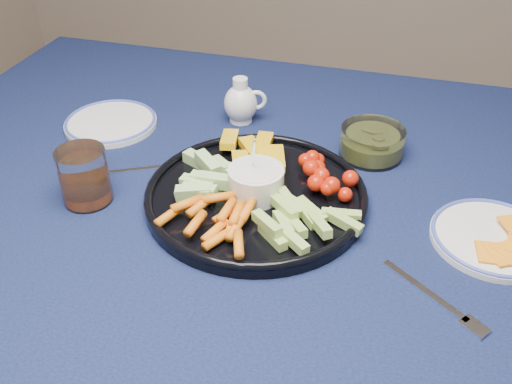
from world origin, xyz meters
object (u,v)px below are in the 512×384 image
(crudite_platter, at_px, (254,192))
(side_plate_extra, at_px, (111,122))
(juice_tumbler, at_px, (85,179))
(cheese_plate, at_px, (494,236))
(dining_table, at_px, (303,223))
(creamer_pitcher, at_px, (241,103))
(pickle_bowl, at_px, (372,143))

(crudite_platter, distance_m, side_plate_extra, 0.41)
(juice_tumbler, bearing_deg, cheese_plate, 6.60)
(dining_table, relative_size, creamer_pitcher, 16.88)
(cheese_plate, distance_m, juice_tumbler, 0.68)
(creamer_pitcher, distance_m, side_plate_extra, 0.28)
(crudite_platter, bearing_deg, creamer_pitcher, 111.61)
(juice_tumbler, bearing_deg, side_plate_extra, 109.32)
(pickle_bowl, xyz_separation_m, side_plate_extra, (-0.54, -0.04, -0.02))
(creamer_pitcher, height_order, cheese_plate, creamer_pitcher)
(side_plate_extra, bearing_deg, pickle_bowl, 3.74)
(crudite_platter, xyz_separation_m, pickle_bowl, (0.18, 0.21, 0.00))
(pickle_bowl, xyz_separation_m, juice_tumbler, (-0.46, -0.28, 0.02))
(side_plate_extra, bearing_deg, cheese_plate, -12.60)
(pickle_bowl, relative_size, juice_tumbler, 1.24)
(pickle_bowl, bearing_deg, creamer_pitcher, 167.69)
(crudite_platter, xyz_separation_m, cheese_plate, (0.39, 0.00, -0.01))
(crudite_platter, xyz_separation_m, juice_tumbler, (-0.28, -0.07, 0.02))
(crudite_platter, height_order, cheese_plate, crudite_platter)
(cheese_plate, xyz_separation_m, juice_tumbler, (-0.68, -0.08, 0.03))
(crudite_platter, bearing_deg, juice_tumbler, -165.31)
(pickle_bowl, height_order, side_plate_extra, pickle_bowl)
(creamer_pitcher, bearing_deg, side_plate_extra, -159.42)
(dining_table, bearing_deg, pickle_bowl, 54.16)
(dining_table, relative_size, crudite_platter, 4.33)
(dining_table, height_order, juice_tumbler, juice_tumbler)
(creamer_pitcher, bearing_deg, crudite_platter, -68.39)
(pickle_bowl, height_order, cheese_plate, pickle_bowl)
(pickle_bowl, height_order, juice_tumbler, juice_tumbler)
(dining_table, distance_m, side_plate_extra, 0.47)
(cheese_plate, bearing_deg, dining_table, 168.08)
(pickle_bowl, relative_size, side_plate_extra, 0.64)
(creamer_pitcher, height_order, juice_tumbler, juice_tumbler)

